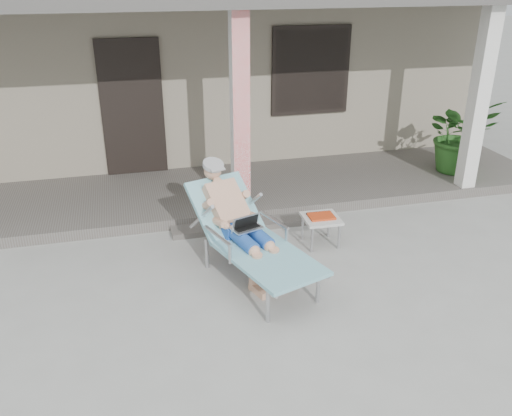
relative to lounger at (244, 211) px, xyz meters
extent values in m
plane|color=#9E9E99|center=(0.28, -0.73, -0.77)|extent=(60.00, 60.00, 0.00)
cube|color=gray|center=(0.28, 5.77, 0.73)|extent=(10.00, 5.00, 3.00)
cube|color=black|center=(-1.02, 3.24, 0.43)|extent=(0.95, 0.06, 2.10)
cube|color=black|center=(1.88, 3.24, 0.88)|extent=(1.20, 0.06, 1.30)
cube|color=black|center=(1.88, 3.23, 0.88)|extent=(1.32, 0.05, 1.42)
cube|color=#605B56|center=(0.28, 2.27, -0.70)|extent=(10.00, 2.00, 0.15)
cube|color=red|center=(0.28, 1.42, 0.68)|extent=(0.22, 0.22, 2.61)
cube|color=silver|center=(3.78, 1.42, 0.68)|extent=(0.22, 0.22, 2.61)
cube|color=#605B56|center=(0.28, 1.12, -0.74)|extent=(2.00, 0.30, 0.07)
cylinder|color=#B7B7BC|center=(0.00, -0.99, -0.59)|extent=(0.04, 0.04, 0.37)
cylinder|color=#B7B7BC|center=(0.60, -0.79, -0.59)|extent=(0.04, 0.04, 0.37)
cylinder|color=#B7B7BC|center=(-0.40, 0.20, -0.59)|extent=(0.04, 0.04, 0.37)
cylinder|color=#B7B7BC|center=(0.19, 0.40, -0.59)|extent=(0.04, 0.04, 0.37)
cube|color=#B7B7BC|center=(0.15, -0.45, -0.39)|extent=(0.99, 1.36, 0.03)
cube|color=#7FBAC5|center=(0.15, -0.45, -0.36)|extent=(1.09, 1.43, 0.04)
cube|color=#B7B7BC|center=(-0.13, 0.40, -0.15)|extent=(0.78, 0.75, 0.50)
cube|color=#7FBAC5|center=(-0.13, 0.40, -0.11)|extent=(0.90, 0.85, 0.56)
cylinder|color=#9E9EA1|center=(-0.23, 0.67, 0.33)|extent=(0.31, 0.31, 0.13)
cube|color=silver|center=(0.01, -0.04, -0.19)|extent=(0.39, 0.33, 0.24)
cube|color=beige|center=(1.08, 0.43, -0.42)|extent=(0.46, 0.46, 0.04)
cylinder|color=#B7B7BC|center=(0.90, 0.25, -0.60)|extent=(0.03, 0.03, 0.34)
cylinder|color=#B7B7BC|center=(1.26, 0.25, -0.60)|extent=(0.03, 0.03, 0.34)
cylinder|color=#B7B7BC|center=(0.90, 0.60, -0.60)|extent=(0.03, 0.03, 0.34)
cylinder|color=#B7B7BC|center=(1.26, 0.60, -0.60)|extent=(0.03, 0.03, 0.34)
cube|color=red|center=(1.08, 0.43, -0.39)|extent=(0.32, 0.24, 0.03)
cube|color=black|center=(1.08, 0.54, -0.39)|extent=(0.31, 0.03, 0.03)
imported|color=#26591E|center=(4.01, 2.04, -0.01)|extent=(1.17, 1.03, 1.22)
camera|label=1|loc=(-1.20, -5.26, 2.45)|focal=38.00mm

